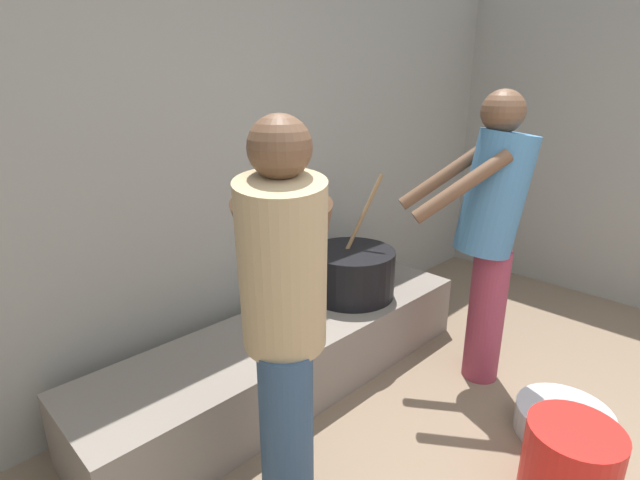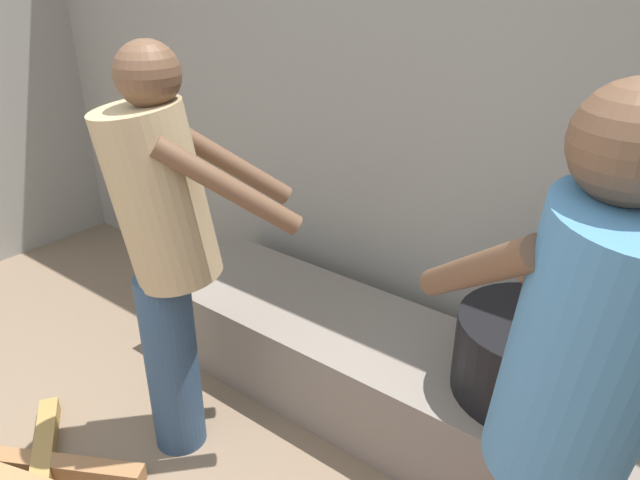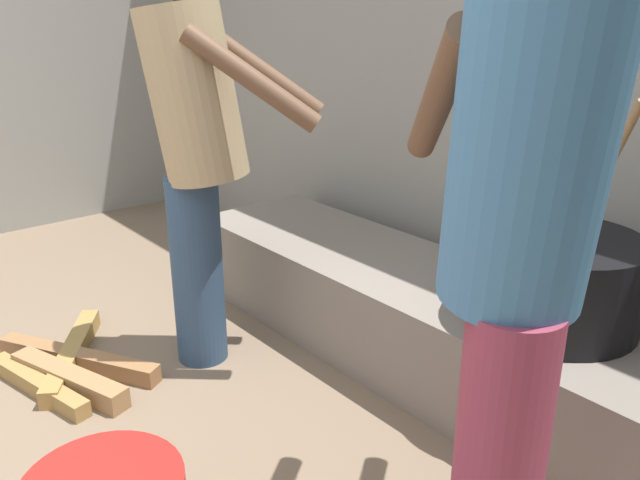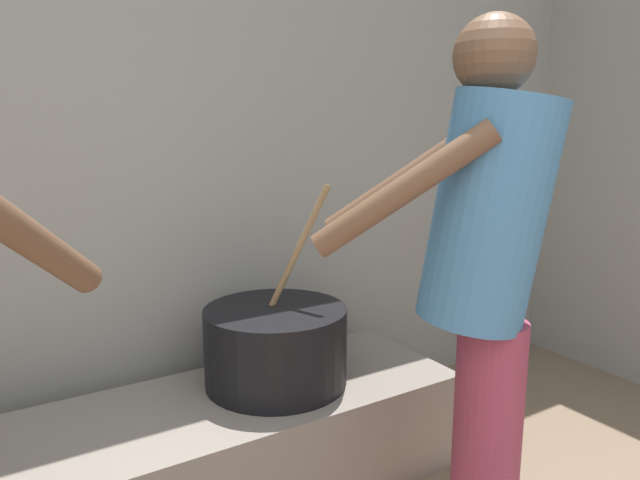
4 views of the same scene
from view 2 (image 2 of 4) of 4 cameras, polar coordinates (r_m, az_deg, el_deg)
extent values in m
cube|color=gray|center=(2.60, 12.34, 11.87)|extent=(5.64, 0.20, 2.39)
cube|color=slate|center=(2.58, 6.86, -12.86)|extent=(2.36, 0.60, 0.38)
cylinder|color=black|center=(2.24, 19.45, -10.42)|extent=(0.53, 0.53, 0.29)
cylinder|color=#937047|center=(2.05, 23.27, -3.33)|extent=(0.24, 0.14, 0.51)
cylinder|color=teal|center=(1.28, 24.21, -9.73)|extent=(0.49, 0.48, 0.67)
sphere|color=brown|center=(1.12, 27.72, 8.14)|extent=(0.22, 0.22, 0.22)
cylinder|color=brown|center=(1.49, 23.93, -1.63)|extent=(0.41, 0.36, 0.36)
cylinder|color=brown|center=(1.35, 14.50, -2.79)|extent=(0.41, 0.36, 0.36)
cylinder|color=navy|center=(2.40, -13.87, -11.31)|extent=(0.20, 0.20, 0.75)
cylinder|color=tan|center=(2.07, -15.02, 4.03)|extent=(0.48, 0.48, 0.65)
sphere|color=brown|center=(1.96, -16.07, 14.92)|extent=(0.21, 0.21, 0.21)
cylinder|color=brown|center=(1.91, -8.62, 4.93)|extent=(0.36, 0.39, 0.35)
cylinder|color=brown|center=(2.16, -8.87, 7.43)|extent=(0.36, 0.39, 0.35)
cube|color=olive|center=(2.66, -24.80, -18.50)|extent=(0.58, 0.43, 0.07)
cube|color=olive|center=(2.63, -24.18, -19.03)|extent=(0.67, 0.42, 0.07)
camera|label=1|loc=(2.53, -53.98, 12.50)|focal=26.82mm
camera|label=3|loc=(0.65, 101.08, -53.87)|focal=35.82mm
camera|label=4|loc=(1.47, -48.18, -2.22)|focal=31.88mm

